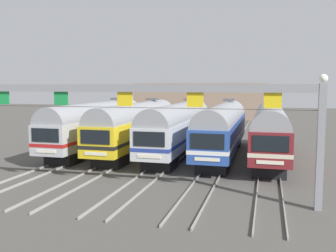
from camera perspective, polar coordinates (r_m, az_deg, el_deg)
The scene contains 9 objects.
ground_plane at distance 35.26m, azimuth 1.59°, elevation -4.32°, with size 160.00×160.00×0.00m, color #4C4944.
track_bed at distance 51.77m, azimuth 5.88°, elevation -0.91°, with size 17.80×70.00×0.15m.
commuter_train_stainless at distance 37.57m, azimuth -10.59°, elevation 0.36°, with size 2.88×18.06×5.05m.
commuter_train_yellow at distance 36.02m, azimuth -4.72°, elevation 0.20°, with size 2.88×18.06×5.05m.
commuter_train_silver at distance 34.88m, azimuth 1.60°, elevation 0.02°, with size 2.88×18.06×5.05m.
commuter_train_blue at distance 34.19m, azimuth 8.26°, elevation -0.16°, with size 2.88×18.06×5.05m.
commuter_train_maroon at distance 33.97m, azimuth 15.10°, elevation -0.35°, with size 2.88×18.06×4.77m.
catenary_gantry at distance 21.78m, azimuth -6.50°, elevation 3.05°, with size 21.53×0.44×6.97m.
maintenance_building at distance 76.89m, azimuth 5.11°, elevation 3.88°, with size 25.57×10.00×6.81m, color gray.
Camera 1 is at (7.89, -33.77, 6.40)m, focal length 40.44 mm.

